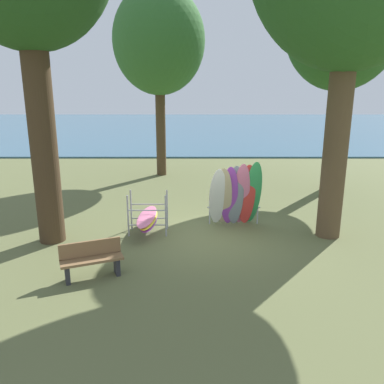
{
  "coord_description": "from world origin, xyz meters",
  "views": [
    {
      "loc": [
        -0.62,
        -10.76,
        4.3
      ],
      "look_at": [
        -0.61,
        0.97,
        1.1
      ],
      "focal_mm": 36.7,
      "sensor_mm": 36.0,
      "label": 1
    }
  ],
  "objects_px": {
    "board_storage_rack": "(148,218)",
    "park_bench": "(91,259)",
    "leaning_board_pile": "(235,196)",
    "tree_mid_behind": "(159,42)",
    "tree_far_left_back": "(343,24)"
  },
  "relations": [
    {
      "from": "tree_far_left_back",
      "to": "park_bench",
      "type": "height_order",
      "value": "tree_far_left_back"
    },
    {
      "from": "tree_far_left_back",
      "to": "park_bench",
      "type": "bearing_deg",
      "value": -135.36
    },
    {
      "from": "leaning_board_pile",
      "to": "park_bench",
      "type": "height_order",
      "value": "leaning_board_pile"
    },
    {
      "from": "leaning_board_pile",
      "to": "board_storage_rack",
      "type": "relative_size",
      "value": 1.02
    },
    {
      "from": "leaning_board_pile",
      "to": "board_storage_rack",
      "type": "height_order",
      "value": "leaning_board_pile"
    },
    {
      "from": "tree_far_left_back",
      "to": "leaning_board_pile",
      "type": "xyz_separation_m",
      "value": [
        -4.5,
        -4.71,
        -5.57
      ]
    },
    {
      "from": "board_storage_rack",
      "to": "park_bench",
      "type": "relative_size",
      "value": 1.46
    },
    {
      "from": "tree_far_left_back",
      "to": "park_bench",
      "type": "xyz_separation_m",
      "value": [
        -8.14,
        -8.04,
        -6.13
      ]
    },
    {
      "from": "leaning_board_pile",
      "to": "board_storage_rack",
      "type": "distance_m",
      "value": 2.76
    },
    {
      "from": "tree_mid_behind",
      "to": "park_bench",
      "type": "xyz_separation_m",
      "value": [
        -0.8,
        -10.81,
        -5.77
      ]
    },
    {
      "from": "tree_mid_behind",
      "to": "leaning_board_pile",
      "type": "bearing_deg",
      "value": -69.14
    },
    {
      "from": "tree_mid_behind",
      "to": "leaning_board_pile",
      "type": "height_order",
      "value": "tree_mid_behind"
    },
    {
      "from": "leaning_board_pile",
      "to": "board_storage_rack",
      "type": "bearing_deg",
      "value": -169.44
    },
    {
      "from": "tree_mid_behind",
      "to": "park_bench",
      "type": "height_order",
      "value": "tree_mid_behind"
    },
    {
      "from": "tree_far_left_back",
      "to": "park_bench",
      "type": "relative_size",
      "value": 6.33
    }
  ]
}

